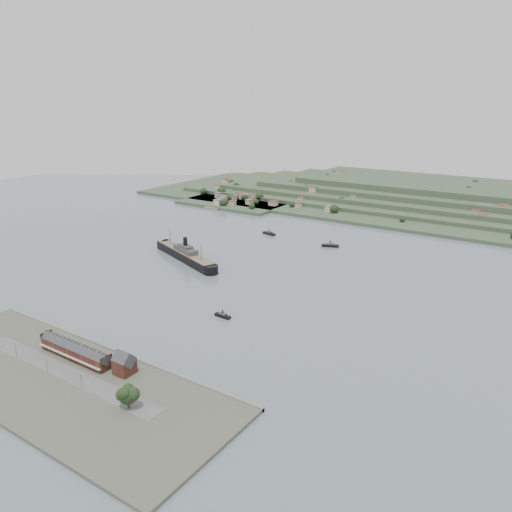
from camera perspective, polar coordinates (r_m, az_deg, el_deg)
The scene contains 10 objects.
ground at distance 424.13m, azimuth -0.67°, elevation -2.89°, with size 1400.00×1400.00×0.00m, color slate.
near_shore at distance 303.73m, azimuth -21.55°, elevation -12.87°, with size 220.00×80.00×2.60m.
terrace_row at distance 317.44m, azimuth -19.95°, elevation -10.10°, with size 55.60×9.80×11.07m.
gabled_building at distance 292.36m, azimuth -14.83°, elevation -11.79°, with size 10.40×10.18×14.09m.
far_peninsula at distance 759.26m, azimuth 18.29°, elevation 6.40°, with size 760.00×309.00×30.00m.
steamship at distance 485.71m, azimuth -8.28°, elevation 0.25°, with size 107.80×51.35×27.06m.
tugboat at distance 357.06m, azimuth -3.83°, elevation -6.79°, with size 12.98×4.16×5.76m.
ferry_west at distance 567.51m, azimuth 1.50°, elevation 2.62°, with size 17.61×8.44×6.37m.
ferry_east at distance 525.94m, azimuth 8.47°, elevation 1.22°, with size 18.40×11.68×6.71m.
fig_tree at distance 261.90m, azimuth -14.48°, elevation -15.10°, with size 11.43×9.90×12.76m.
Camera 1 is at (224.80, -327.20, 149.32)m, focal length 35.00 mm.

